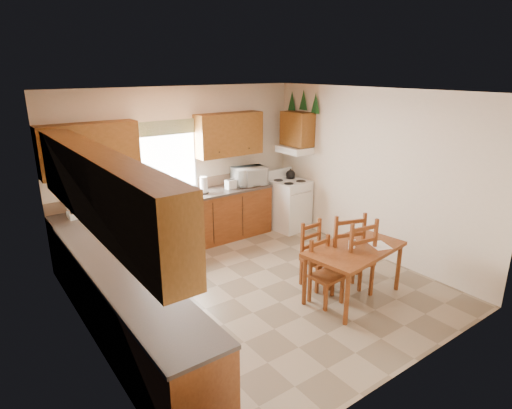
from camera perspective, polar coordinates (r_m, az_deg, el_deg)
floor at (r=6.16m, az=0.53°, el=-11.20°), size 4.50×4.50×0.00m
ceiling at (r=5.39m, az=0.61°, el=14.76°), size 4.50×4.50×0.00m
wall_left at (r=4.72m, az=-21.98°, el=-3.87°), size 4.50×4.50×0.00m
wall_right at (r=7.16m, az=15.21°, el=3.97°), size 4.50×4.50×0.00m
wall_back at (r=7.49m, az=-9.80°, el=4.95°), size 4.50×4.50×0.00m
wall_front at (r=4.16m, az=19.53°, el=-6.47°), size 4.50×4.50×0.00m
lower_cab_back at (r=7.34m, az=-10.99°, el=-2.83°), size 3.75×0.60×0.88m
lower_cab_left at (r=5.05m, az=-16.94°, el=-13.37°), size 0.60×3.60×0.88m
counter_back at (r=7.19m, az=-11.20°, el=0.61°), size 3.75×0.63×0.04m
counter_left at (r=4.83m, az=-17.43°, el=-8.68°), size 0.63×3.60×0.04m
backsplash at (r=7.42m, az=-12.21°, el=1.95°), size 3.75×0.01×0.18m
upper_cab_back_left at (r=6.71m, az=-21.33°, el=6.90°), size 1.41×0.33×0.75m
upper_cab_back_right at (r=7.68m, az=-3.61°, el=9.31°), size 1.25×0.33×0.75m
upper_cab_left at (r=4.46m, az=-20.19°, el=1.99°), size 0.33×3.60×0.75m
upper_cab_stove at (r=8.05m, az=5.52°, el=9.99°), size 0.33×0.62×0.62m
range_hood at (r=8.08m, az=5.17°, el=7.30°), size 0.44×0.62×0.12m
window_frame at (r=7.30m, az=-11.89°, el=6.09°), size 1.13×0.02×1.18m
window_pane at (r=7.30m, az=-11.87°, el=6.09°), size 1.05×0.01×1.10m
window_valance at (r=7.19m, az=-12.04°, el=9.96°), size 1.19×0.01×0.24m
sink_basin at (r=7.21m, az=-10.68°, el=1.01°), size 0.75×0.45×0.04m
pine_decal_a at (r=7.86m, az=7.94°, el=13.24°), size 0.22×0.22×0.36m
pine_decal_b at (r=8.09m, az=6.34°, el=13.71°), size 0.22×0.22×0.36m
pine_decal_c at (r=8.33m, az=4.81°, el=13.59°), size 0.22×0.22×0.36m
stove at (r=8.21m, az=4.42°, el=-0.12°), size 0.68×0.70×0.93m
coffeemaker at (r=6.65m, az=-23.07°, el=-0.12°), size 0.23×0.27×0.36m
paper_towel at (r=7.37m, az=-6.98°, el=2.58°), size 0.17×0.17×0.29m
toaster at (r=7.64m, az=-3.35°, el=2.73°), size 0.21×0.15×0.16m
microwave at (r=7.85m, az=-0.90°, el=3.81°), size 0.61×0.49×0.33m
dining_table at (r=5.95m, az=12.81°, el=-8.81°), size 1.45×0.95×0.73m
chair_near_left at (r=6.08m, az=11.26°, el=-5.94°), size 0.60×0.59×1.14m
chair_near_right at (r=5.97m, az=12.72°, el=-6.73°), size 0.53×0.51×1.10m
chair_far_left at (r=5.72m, az=9.40°, el=-8.92°), size 0.38×0.36×0.88m
chair_far_right at (r=6.12m, az=8.28°, el=-6.73°), size 0.40×0.38×0.93m
table_paper at (r=5.95m, az=16.15°, el=-5.25°), size 0.30×0.34×0.00m
table_card at (r=5.73m, az=12.67°, el=-5.19°), size 0.09×0.05×0.12m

